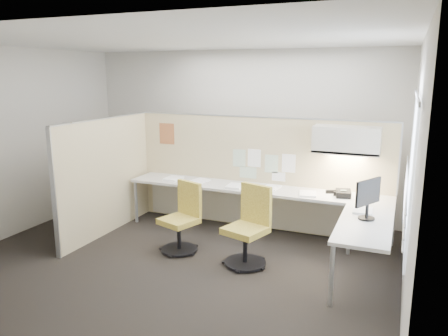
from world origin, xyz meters
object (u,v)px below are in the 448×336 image
at_px(chair_left, 182,220).
at_px(phone, 343,194).
at_px(desk, 272,200).
at_px(chair_right, 249,229).
at_px(monitor, 368,197).

distance_m(chair_left, phone, 2.25).
bearing_deg(desk, phone, 6.73).
xyz_separation_m(chair_right, phone, (1.02, 1.02, 0.31)).
relative_size(chair_left, phone, 3.86).
xyz_separation_m(desk, monitor, (1.37, -0.74, 0.41)).
bearing_deg(monitor, phone, 52.91).
distance_m(monitor, phone, 0.97).
bearing_deg(phone, desk, 174.14).
height_order(chair_left, monitor, monitor).
height_order(chair_right, monitor, monitor).
relative_size(desk, monitor, 8.32).
bearing_deg(phone, monitor, -78.24).
xyz_separation_m(chair_left, phone, (2.01, 0.96, 0.34)).
bearing_deg(phone, chair_right, -147.47).
xyz_separation_m(chair_left, monitor, (2.39, 0.11, 0.57)).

